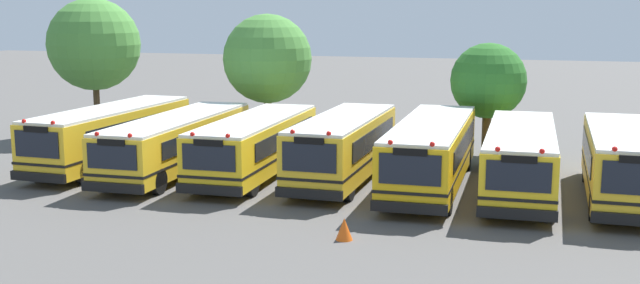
{
  "coord_description": "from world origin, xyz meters",
  "views": [
    {
      "loc": [
        7.99,
        -29.62,
        7.01
      ],
      "look_at": [
        -0.85,
        0.0,
        1.6
      ],
      "focal_mm": 42.98,
      "sensor_mm": 36.0,
      "label": 1
    }
  ],
  "objects_px": {
    "school_bus_2": "(256,144)",
    "tree_1": "(267,58)",
    "tree_0": "(96,42)",
    "school_bus_0": "(111,134)",
    "tree_2": "(486,81)",
    "school_bus_3": "(343,146)",
    "school_bus_6": "(624,162)",
    "traffic_cone": "(344,229)",
    "school_bus_4": "(431,151)",
    "school_bus_1": "(178,141)",
    "school_bus_5": "(521,157)"
  },
  "relations": [
    {
      "from": "school_bus_4",
      "to": "tree_2",
      "type": "height_order",
      "value": "tree_2"
    },
    {
      "from": "school_bus_4",
      "to": "tree_0",
      "type": "xyz_separation_m",
      "value": [
        -19.54,
        7.18,
        3.72
      ]
    },
    {
      "from": "tree_1",
      "to": "traffic_cone",
      "type": "xyz_separation_m",
      "value": [
        8.47,
        -16.05,
        -4.07
      ]
    },
    {
      "from": "school_bus_1",
      "to": "traffic_cone",
      "type": "height_order",
      "value": "school_bus_1"
    },
    {
      "from": "school_bus_3",
      "to": "tree_2",
      "type": "height_order",
      "value": "tree_2"
    },
    {
      "from": "tree_2",
      "to": "traffic_cone",
      "type": "bearing_deg",
      "value": -101.06
    },
    {
      "from": "school_bus_2",
      "to": "school_bus_5",
      "type": "bearing_deg",
      "value": 178.36
    },
    {
      "from": "school_bus_3",
      "to": "traffic_cone",
      "type": "bearing_deg",
      "value": 105.4
    },
    {
      "from": "traffic_cone",
      "to": "school_bus_6",
      "type": "bearing_deg",
      "value": 41.7
    },
    {
      "from": "school_bus_0",
      "to": "school_bus_2",
      "type": "bearing_deg",
      "value": -179.51
    },
    {
      "from": "school_bus_0",
      "to": "tree_0",
      "type": "xyz_separation_m",
      "value": [
        -5.11,
        7.09,
        3.72
      ]
    },
    {
      "from": "school_bus_1",
      "to": "tree_0",
      "type": "height_order",
      "value": "tree_0"
    },
    {
      "from": "school_bus_4",
      "to": "school_bus_6",
      "type": "height_order",
      "value": "school_bus_6"
    },
    {
      "from": "tree_1",
      "to": "school_bus_4",
      "type": "bearing_deg",
      "value": -39.47
    },
    {
      "from": "school_bus_3",
      "to": "school_bus_6",
      "type": "bearing_deg",
      "value": 178.78
    },
    {
      "from": "school_bus_2",
      "to": "tree_1",
      "type": "relative_size",
      "value": 1.5
    },
    {
      "from": "school_bus_5",
      "to": "school_bus_6",
      "type": "bearing_deg",
      "value": 176.68
    },
    {
      "from": "traffic_cone",
      "to": "tree_1",
      "type": "bearing_deg",
      "value": 117.82
    },
    {
      "from": "tree_0",
      "to": "traffic_cone",
      "type": "bearing_deg",
      "value": -39.79
    },
    {
      "from": "school_bus_1",
      "to": "tree_0",
      "type": "distance_m",
      "value": 12.01
    },
    {
      "from": "school_bus_2",
      "to": "traffic_cone",
      "type": "bearing_deg",
      "value": 125.85
    },
    {
      "from": "school_bus_3",
      "to": "tree_1",
      "type": "relative_size",
      "value": 1.4
    },
    {
      "from": "school_bus_1",
      "to": "school_bus_2",
      "type": "distance_m",
      "value": 3.53
    },
    {
      "from": "school_bus_0",
      "to": "tree_1",
      "type": "distance_m",
      "value": 9.71
    },
    {
      "from": "school_bus_4",
      "to": "tree_1",
      "type": "xyz_separation_m",
      "value": [
        -9.95,
        8.19,
        2.98
      ]
    },
    {
      "from": "school_bus_1",
      "to": "school_bus_6",
      "type": "relative_size",
      "value": 1.16
    },
    {
      "from": "school_bus_1",
      "to": "traffic_cone",
      "type": "xyz_separation_m",
      "value": [
        9.46,
        -7.57,
        -1.0
      ]
    },
    {
      "from": "school_bus_2",
      "to": "school_bus_4",
      "type": "relative_size",
      "value": 0.91
    },
    {
      "from": "school_bus_3",
      "to": "tree_1",
      "type": "bearing_deg",
      "value": -51.87
    },
    {
      "from": "school_bus_0",
      "to": "tree_2",
      "type": "relative_size",
      "value": 1.92
    },
    {
      "from": "tree_0",
      "to": "tree_1",
      "type": "distance_m",
      "value": 9.67
    },
    {
      "from": "school_bus_6",
      "to": "tree_1",
      "type": "height_order",
      "value": "tree_1"
    },
    {
      "from": "school_bus_6",
      "to": "school_bus_5",
      "type": "bearing_deg",
      "value": -1.88
    },
    {
      "from": "tree_2",
      "to": "tree_1",
      "type": "bearing_deg",
      "value": 175.5
    },
    {
      "from": "school_bus_0",
      "to": "traffic_cone",
      "type": "bearing_deg",
      "value": 150.1
    },
    {
      "from": "school_bus_0",
      "to": "school_bus_5",
      "type": "distance_m",
      "value": 17.85
    },
    {
      "from": "school_bus_4",
      "to": "school_bus_2",
      "type": "bearing_deg",
      "value": -0.61
    },
    {
      "from": "school_bus_3",
      "to": "tree_1",
      "type": "height_order",
      "value": "tree_1"
    },
    {
      "from": "tree_0",
      "to": "traffic_cone",
      "type": "distance_m",
      "value": 24.0
    },
    {
      "from": "school_bus_3",
      "to": "school_bus_5",
      "type": "xyz_separation_m",
      "value": [
        7.05,
        -0.14,
        -0.06
      ]
    },
    {
      "from": "traffic_cone",
      "to": "school_bus_5",
      "type": "bearing_deg",
      "value": 57.74
    },
    {
      "from": "school_bus_6",
      "to": "traffic_cone",
      "type": "height_order",
      "value": "school_bus_6"
    },
    {
      "from": "school_bus_0",
      "to": "tree_1",
      "type": "xyz_separation_m",
      "value": [
        4.48,
        8.09,
        2.97
      ]
    },
    {
      "from": "tree_2",
      "to": "traffic_cone",
      "type": "relative_size",
      "value": 7.82
    },
    {
      "from": "school_bus_0",
      "to": "school_bus_3",
      "type": "relative_size",
      "value": 1.1
    },
    {
      "from": "school_bus_0",
      "to": "tree_2",
      "type": "bearing_deg",
      "value": -153.98
    },
    {
      "from": "school_bus_2",
      "to": "tree_0",
      "type": "xyz_separation_m",
      "value": [
        -12.12,
        7.23,
        3.8
      ]
    },
    {
      "from": "school_bus_2",
      "to": "school_bus_3",
      "type": "relative_size",
      "value": 1.08
    },
    {
      "from": "school_bus_5",
      "to": "school_bus_1",
      "type": "bearing_deg",
      "value": -0.43
    },
    {
      "from": "school_bus_6",
      "to": "traffic_cone",
      "type": "xyz_separation_m",
      "value": [
        -8.57,
        -7.64,
        -1.11
      ]
    }
  ]
}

